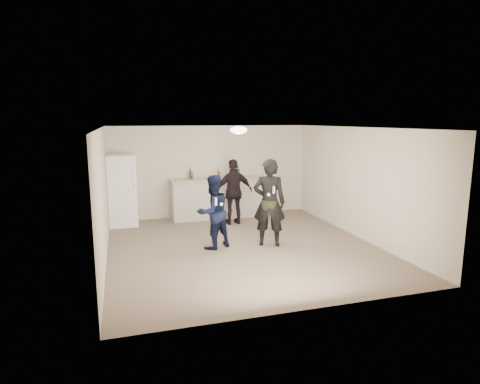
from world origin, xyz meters
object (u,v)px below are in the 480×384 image
object	(u,v)px
man	(213,212)
woman	(269,202)
counter	(220,199)
shaker	(194,176)
fridge	(122,190)
spectator	(234,192)

from	to	relation	value
man	woman	size ratio (longest dim) A/B	0.83
counter	woman	distance (m)	2.77
counter	woman	size ratio (longest dim) A/B	1.39
shaker	woman	distance (m)	3.05
man	woman	bearing A→B (deg)	147.59
fridge	shaker	bearing A→B (deg)	5.98
fridge	man	size ratio (longest dim) A/B	1.16
shaker	woman	size ratio (longest dim) A/B	0.09
shaker	man	world-z (taller)	man
fridge	spectator	world-z (taller)	fridge
woman	fridge	bearing A→B (deg)	-17.98
spectator	woman	bearing A→B (deg)	93.70
counter	woman	world-z (taller)	woman
counter	spectator	distance (m)	0.85
shaker	woman	xyz separation A→B (m)	(1.09, -2.84, -0.24)
fridge	woman	distance (m)	3.97
shaker	man	bearing A→B (deg)	-91.95
woman	spectator	world-z (taller)	woman
man	counter	bearing A→B (deg)	-131.73
fridge	woman	xyz separation A→B (m)	(2.96, -2.64, 0.04)
counter	man	distance (m)	2.68
man	shaker	bearing A→B (deg)	-116.62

